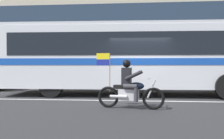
% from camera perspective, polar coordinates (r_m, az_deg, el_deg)
% --- Properties ---
extents(ground_plane, '(60.00, 60.00, 0.00)m').
position_cam_1_polar(ground_plane, '(9.34, 7.18, -7.40)').
color(ground_plane, '#2B2B2D').
extents(sidewalk_curb, '(28.00, 3.80, 0.15)m').
position_cam_1_polar(sidewalk_curb, '(14.39, 6.31, -4.08)').
color(sidewalk_curb, '#B7B2A8').
rests_on(sidewalk_curb, ground_plane).
extents(lane_center_stripe, '(26.60, 0.14, 0.01)m').
position_cam_1_polar(lane_center_stripe, '(8.74, 7.35, -7.96)').
color(lane_center_stripe, silver).
rests_on(lane_center_stripe, ground_plane).
extents(transit_bus, '(12.49, 2.90, 3.22)m').
position_cam_1_polar(transit_bus, '(10.44, 7.38, 3.87)').
color(transit_bus, silver).
rests_on(transit_bus, ground_plane).
extents(motorcycle_with_rider, '(2.18, 0.69, 1.78)m').
position_cam_1_polar(motorcycle_with_rider, '(7.13, 4.51, -4.67)').
color(motorcycle_with_rider, black).
rests_on(motorcycle_with_rider, ground_plane).
extents(fire_hydrant, '(0.22, 0.30, 0.75)m').
position_cam_1_polar(fire_hydrant, '(13.14, -0.08, -2.63)').
color(fire_hydrant, '#4C8C3F').
rests_on(fire_hydrant, sidewalk_curb).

